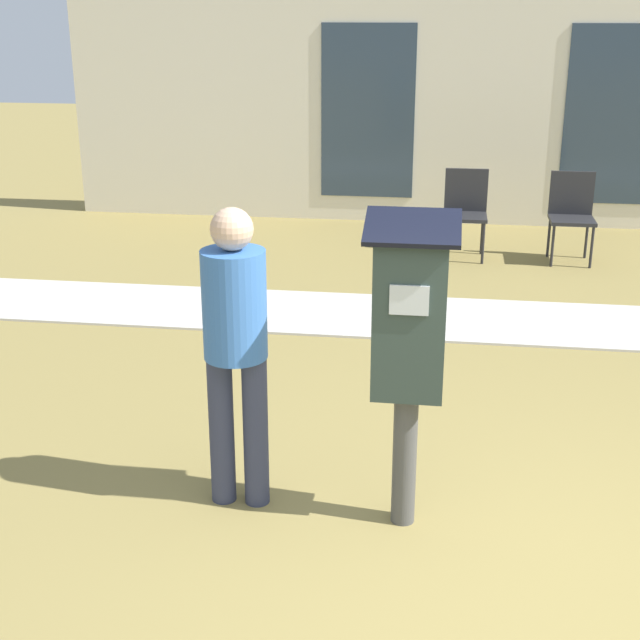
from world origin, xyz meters
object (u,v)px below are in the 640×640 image
(parking_meter, at_px, (409,333))
(person_standing, at_px, (235,336))
(outdoor_chair_left, at_px, (465,206))
(outdoor_chair_middle, at_px, (572,209))

(parking_meter, bearing_deg, person_standing, 175.00)
(person_standing, distance_m, outdoor_chair_left, 5.28)
(parking_meter, height_order, outdoor_chair_middle, parking_meter)
(outdoor_chair_middle, bearing_deg, parking_meter, -124.38)
(outdoor_chair_left, relative_size, outdoor_chair_middle, 1.00)
(person_standing, relative_size, outdoor_chair_left, 1.76)
(parking_meter, distance_m, person_standing, 0.87)
(parking_meter, xyz_separation_m, person_standing, (-0.86, 0.08, -0.09))
(person_standing, height_order, outdoor_chair_left, person_standing)
(parking_meter, xyz_separation_m, outdoor_chair_middle, (1.41, 5.20, -0.49))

